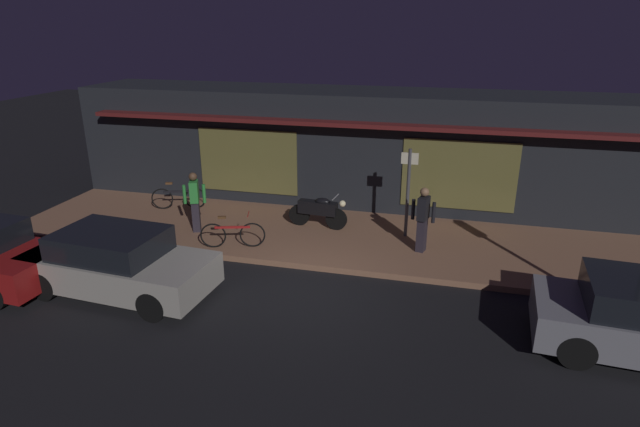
# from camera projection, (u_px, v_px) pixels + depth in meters

# --- Properties ---
(ground_plane) EXTENTS (60.00, 60.00, 0.00)m
(ground_plane) POSITION_uv_depth(u_px,v_px,m) (303.00, 291.00, 11.68)
(ground_plane) COLOR black
(sidewalk_slab) EXTENTS (18.00, 4.00, 0.15)m
(sidewalk_slab) POSITION_uv_depth(u_px,v_px,m) (333.00, 237.00, 14.38)
(sidewalk_slab) COLOR #8C6047
(sidewalk_slab) RESTS_ON ground_plane
(storefront_building) EXTENTS (18.00, 3.30, 3.60)m
(storefront_building) POSITION_uv_depth(u_px,v_px,m) (357.00, 148.00, 16.87)
(storefront_building) COLOR black
(storefront_building) RESTS_ON ground_plane
(motorcycle) EXTENTS (1.70, 0.55, 0.97)m
(motorcycle) POSITION_uv_depth(u_px,v_px,m) (319.00, 211.00, 14.69)
(motorcycle) COLOR black
(motorcycle) RESTS_ON sidewalk_slab
(bicycle_parked) EXTENTS (1.59, 0.62, 0.91)m
(bicycle_parked) POSITION_uv_depth(u_px,v_px,m) (179.00, 198.00, 16.21)
(bicycle_parked) COLOR black
(bicycle_parked) RESTS_ON sidewalk_slab
(bicycle_extra) EXTENTS (1.60, 0.58, 0.91)m
(bicycle_extra) POSITION_uv_depth(u_px,v_px,m) (233.00, 234.00, 13.43)
(bicycle_extra) COLOR black
(bicycle_extra) RESTS_ON sidewalk_slab
(person_photographer) EXTENTS (0.60, 0.43, 1.67)m
(person_photographer) POSITION_uv_depth(u_px,v_px,m) (195.00, 201.00, 14.32)
(person_photographer) COLOR #28232D
(person_photographer) RESTS_ON sidewalk_slab
(person_bystander) EXTENTS (0.61, 0.42, 1.67)m
(person_bystander) POSITION_uv_depth(u_px,v_px,m) (423.00, 218.00, 13.04)
(person_bystander) COLOR #28232D
(person_bystander) RESTS_ON sidewalk_slab
(sign_post) EXTENTS (0.44, 0.09, 2.40)m
(sign_post) POSITION_uv_depth(u_px,v_px,m) (408.00, 188.00, 13.80)
(sign_post) COLOR #47474C
(sign_post) RESTS_ON sidewalk_slab
(parked_car_far) EXTENTS (4.22, 2.05, 1.42)m
(parked_car_far) POSITION_uv_depth(u_px,v_px,m) (117.00, 263.00, 11.39)
(parked_car_far) COLOR black
(parked_car_far) RESTS_ON ground_plane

